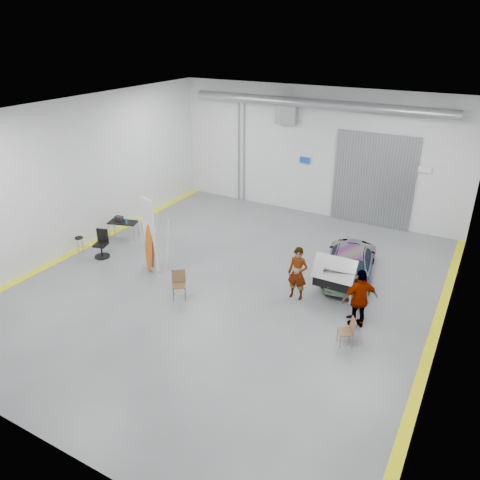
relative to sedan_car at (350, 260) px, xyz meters
The scene contains 13 objects.
ground 4.49m from the sedan_car, 141.84° to the right, with size 16.00×16.00×0.00m, color slate.
room_shell 4.79m from the sedan_car, behind, with size 14.02×16.18×6.01m.
sedan_car is the anchor object (origin of this frame).
person_a 2.66m from the sedan_car, 114.50° to the right, with size 0.68×0.44×1.86m, color #9B7054.
person_b 3.10m from the sedan_car, 68.77° to the right, with size 0.77×0.59×1.57m, color slate.
person_c 3.30m from the sedan_car, 68.80° to the right, with size 1.13×0.47×1.96m, color #965B32.
surfboard_display 7.35m from the sedan_car, 153.06° to the right, with size 0.83×0.45×3.08m.
folding_chair_near 6.31m from the sedan_car, 136.28° to the right, with size 0.63×0.69×0.97m.
folding_chair_far 4.27m from the sedan_car, 74.56° to the right, with size 0.55×0.67×0.87m.
shop_stool 10.71m from the sedan_car, 161.01° to the right, with size 0.34×0.34×0.67m.
work_table 9.70m from the sedan_car, behind, with size 1.35×0.95×1.00m.
office_chair 9.64m from the sedan_car, 159.90° to the right, with size 0.61×0.64×1.12m.
trunk_lid 1.96m from the sedan_car, 90.00° to the right, with size 1.42×0.86×0.04m, color silver.
Camera 1 is at (7.36, -12.50, 8.49)m, focal length 35.00 mm.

